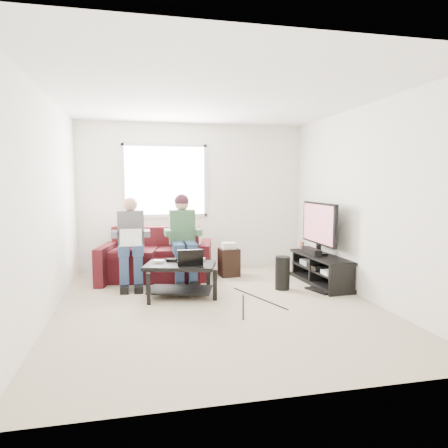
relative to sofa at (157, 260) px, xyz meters
The scene contains 26 objects.
floor 1.80m from the sofa, 67.02° to the right, with size 4.50×4.50×0.00m, color beige.
ceiling 2.90m from the sofa, 67.02° to the right, with size 4.50×4.50×0.00m, color white.
wall_back 1.36m from the sofa, 41.59° to the left, with size 4.50×4.50×0.00m, color white.
wall_front 4.07m from the sofa, 79.88° to the right, with size 4.50×4.50×0.00m, color white.
wall_left 2.32m from the sofa, 128.64° to the right, with size 4.50×4.50×0.00m, color white.
wall_right 3.30m from the sofa, 31.26° to the right, with size 4.50×4.50×0.00m, color white.
window 1.44m from the sofa, 72.06° to the left, with size 1.48×0.04×1.28m.
sofa is the anchor object (origin of this frame).
person_left 0.66m from the sofa, 143.04° to the right, with size 0.40×0.71×1.34m.
person_right 0.69m from the sofa, 35.11° to the right, with size 0.40×0.71×1.38m.
laptop_silver 0.77m from the sofa, 127.17° to the right, with size 0.32×0.22×0.24m, color silver, non-canonical shape.
coffee_table 1.17m from the sofa, 77.23° to the right, with size 1.05×0.80×0.46m.
laptop_black 1.31m from the sofa, 72.77° to the right, with size 0.34×0.24×0.24m, color black, non-canonical shape.
controller_a 1.04m from the sofa, 91.18° to the right, with size 0.14×0.09×0.04m, color silver.
controller_b 0.99m from the sofa, 80.62° to the right, with size 0.14×0.09×0.04m, color black.
controller_c 1.15m from the sofa, 60.60° to the right, with size 0.14×0.09×0.04m, color gray.
tv_stand 2.62m from the sofa, 19.97° to the right, with size 0.50×1.38×0.45m.
tv 2.66m from the sofa, 17.90° to the right, with size 0.12×1.10×0.81m.
soundbar 2.48m from the sofa, 18.74° to the right, with size 0.12×0.50×0.10m, color black.
drink_cup 2.44m from the sofa, ahead, with size 0.08×0.08×0.12m, color #B0704C.
console_white 2.78m from the sofa, 27.73° to the right, with size 0.30×0.22×0.06m, color silver.
console_grey 2.53m from the sofa, 13.58° to the right, with size 0.34×0.26×0.08m, color gray.
console_black 2.64m from the sofa, 20.99° to the right, with size 0.38×0.30×0.07m, color black.
subwoofer 2.07m from the sofa, 30.96° to the right, with size 0.21×0.21×0.49m, color black.
keyboard_floor 2.59m from the sofa, 29.91° to the right, with size 0.14×0.43×0.02m, color black.
end_table 1.19m from the sofa, ahead, with size 0.31×0.31×0.57m.
Camera 1 is at (-0.98, -4.86, 1.57)m, focal length 32.00 mm.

